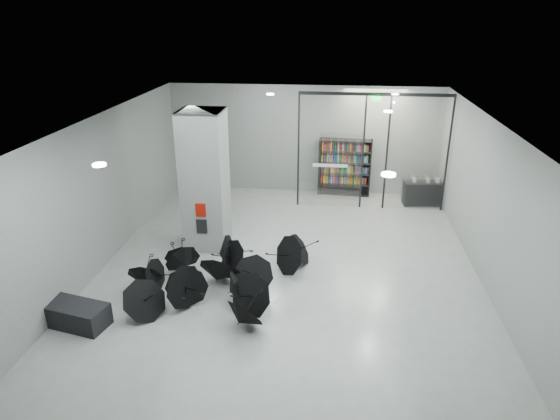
# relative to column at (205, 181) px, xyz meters

# --- Properties ---
(room) EXTENTS (14.00, 14.02, 4.01)m
(room) POSITION_rel_column_xyz_m (2.50, -2.00, 0.84)
(room) COLOR gray
(room) RESTS_ON ground
(column) EXTENTS (1.20, 1.20, 4.00)m
(column) POSITION_rel_column_xyz_m (0.00, 0.00, 0.00)
(column) COLOR slate
(column) RESTS_ON ground
(fire_cabinet) EXTENTS (0.28, 0.04, 0.38)m
(fire_cabinet) POSITION_rel_column_xyz_m (0.00, -0.62, -0.65)
(fire_cabinet) COLOR #A50A07
(fire_cabinet) RESTS_ON column
(info_panel) EXTENTS (0.30, 0.03, 0.42)m
(info_panel) POSITION_rel_column_xyz_m (0.00, -0.62, -1.15)
(info_panel) COLOR black
(info_panel) RESTS_ON column
(exit_sign) EXTENTS (0.30, 0.06, 0.15)m
(exit_sign) POSITION_rel_column_xyz_m (4.90, 3.30, 1.82)
(exit_sign) COLOR #0CE533
(exit_sign) RESTS_ON room
(glass_partition) EXTENTS (5.06, 0.08, 4.00)m
(glass_partition) POSITION_rel_column_xyz_m (4.89, 3.50, 0.18)
(glass_partition) COLOR silver
(glass_partition) RESTS_ON ground
(bench) EXTENTS (1.70, 1.01, 0.51)m
(bench) POSITION_rel_column_xyz_m (-2.00, -4.26, -1.75)
(bench) COLOR black
(bench) RESTS_ON ground
(bookshelf) EXTENTS (1.95, 0.54, 2.12)m
(bookshelf) POSITION_rel_column_xyz_m (4.04, 4.75, -0.94)
(bookshelf) COLOR black
(bookshelf) RESTS_ON ground
(shop_counter) EXTENTS (1.47, 0.71, 0.85)m
(shop_counter) POSITION_rel_column_xyz_m (6.86, 3.99, -1.58)
(shop_counter) COLOR black
(shop_counter) RESTS_ON ground
(umbrella_cluster) EXTENTS (4.75, 4.54, 1.30)m
(umbrella_cluster) POSITION_rel_column_xyz_m (0.89, -2.52, -1.69)
(umbrella_cluster) COLOR black
(umbrella_cluster) RESTS_ON ground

